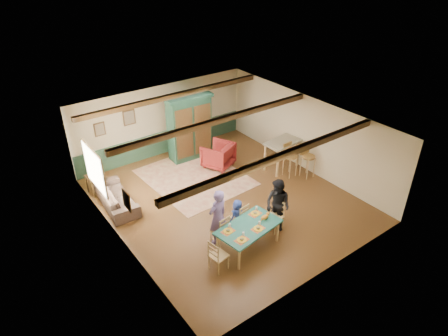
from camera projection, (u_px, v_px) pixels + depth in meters
floor at (226, 199)px, 12.83m from camera, size 8.00×8.00×0.00m
wall_back at (162, 120)px, 14.92m from camera, size 7.00×0.02×2.70m
wall_left at (118, 203)px, 10.36m from camera, size 0.02×8.00×2.70m
wall_right at (306, 134)px, 13.93m from camera, size 0.02×8.00×2.70m
ceiling at (226, 122)px, 11.46m from camera, size 7.00×8.00×0.02m
wainscot_back at (165, 142)px, 15.37m from camera, size 6.95×0.03×0.90m
ceiling_beam_front at (281, 156)px, 9.91m from camera, size 6.95×0.16×0.16m
ceiling_beam_mid at (218, 121)px, 11.78m from camera, size 6.95×0.16×0.16m
ceiling_beam_back at (174, 96)px, 13.59m from camera, size 6.95×0.16×0.16m
window_left at (94, 169)px, 11.46m from camera, size 0.06×1.60×1.30m
picture_left_wall at (127, 200)px, 9.76m from camera, size 0.04×0.42×0.52m
picture_back_a at (129, 118)px, 14.01m from camera, size 0.45×0.04×0.55m
picture_back_b at (100, 129)px, 13.53m from camera, size 0.38×0.04×0.48m
dining_table at (248, 237)px, 10.68m from camera, size 1.87×1.22×0.72m
dining_chair_far_left at (220, 229)px, 10.82m from camera, size 0.47×0.48×0.92m
dining_chair_far_right at (239, 217)px, 11.29m from camera, size 0.47×0.48×0.92m
dining_chair_end_left at (219, 255)px, 9.96m from camera, size 0.48×0.47×0.92m
dining_chair_end_right at (275, 216)px, 11.31m from camera, size 0.48×0.47×0.92m
person_man at (218, 217)px, 10.68m from camera, size 0.66×0.49×1.67m
person_woman at (278, 205)px, 11.20m from camera, size 0.71×0.86×1.59m
person_child at (237, 215)px, 11.33m from camera, size 0.52×0.38×0.97m
cat at (265, 217)px, 10.72m from camera, size 0.36×0.19×0.17m
place_setting_near_left at (242, 239)px, 10.00m from camera, size 0.43×0.35×0.11m
place_setting_near_center at (258, 227)px, 10.38m from camera, size 0.43×0.35×0.11m
place_setting_far_left at (228, 230)px, 10.30m from camera, size 0.43×0.35×0.11m
place_setting_far_right at (255, 212)px, 10.94m from camera, size 0.43×0.35×0.11m
area_rug at (195, 177)px, 13.98m from camera, size 3.18×3.72×0.01m
armoire at (189, 127)px, 14.68m from camera, size 1.77×0.77×2.45m
armchair at (218, 155)px, 14.45m from camera, size 1.30×1.31×0.91m
sofa at (116, 197)px, 12.42m from camera, size 0.98×2.18×0.62m
end_table at (97, 184)px, 13.01m from camera, size 0.58×0.58×0.65m
table_lamp at (93, 168)px, 12.70m from camera, size 0.36×0.36×0.59m
counter_table at (282, 155)px, 14.28m from camera, size 1.38×0.91×1.08m
bar_stool_left at (290, 160)px, 13.81m from camera, size 0.45×0.49×1.21m
bar_stool_right at (308, 161)px, 13.74m from camera, size 0.45×0.49×1.26m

